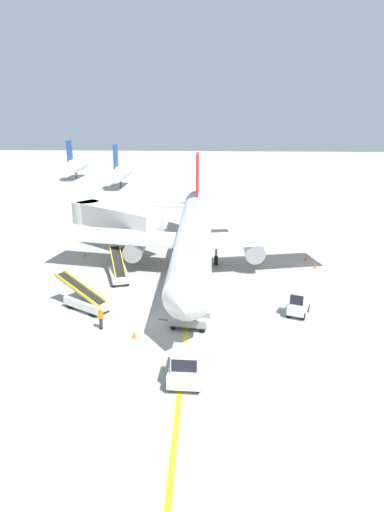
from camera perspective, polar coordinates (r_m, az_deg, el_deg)
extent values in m
plane|color=#9E9B93|center=(34.53, -2.59, -8.28)|extent=(300.00, 300.00, 0.00)
cube|color=yellow|center=(38.98, -0.33, -5.11)|extent=(2.48, 79.98, 0.01)
cylinder|color=white|center=(44.11, 0.24, 2.36)|extent=(4.12, 30.08, 3.30)
cone|color=white|center=(28.81, -0.75, -6.17)|extent=(3.30, 2.49, 3.23)
cone|color=white|center=(60.00, 0.72, 6.86)|extent=(3.21, 2.88, 3.14)
cube|color=white|center=(46.06, 9.66, 2.25)|extent=(13.67, 7.33, 0.36)
cylinder|color=gray|center=(45.19, 7.69, 0.72)|extent=(1.99, 3.25, 1.90)
cube|color=white|center=(46.48, -8.98, 2.42)|extent=(13.58, 6.68, 0.36)
cylinder|color=gray|center=(45.52, -7.12, 0.87)|extent=(1.99, 3.25, 1.90)
cube|color=red|center=(57.05, 0.68, 10.01)|extent=(0.39, 4.01, 5.20)
cube|color=white|center=(57.27, 3.68, 6.30)|extent=(5.49, 3.03, 0.24)
cube|color=white|center=(57.40, -2.36, 6.35)|extent=(5.41, 2.77, 0.24)
cylinder|color=#4C4C51|center=(33.87, -0.36, -5.89)|extent=(0.20, 0.20, 3.12)
cylinder|color=black|center=(34.40, -0.35, -7.84)|extent=(0.37, 0.57, 0.56)
cylinder|color=#4C4C51|center=(46.55, 3.02, 0.73)|extent=(0.20, 0.20, 3.12)
cylinder|color=black|center=(46.87, 3.00, -0.53)|extent=(0.38, 0.97, 0.96)
cylinder|color=#4C4C51|center=(46.67, -2.39, 0.79)|extent=(0.20, 0.20, 3.12)
cylinder|color=black|center=(46.99, -2.37, -0.47)|extent=(0.38, 0.97, 0.96)
cube|color=black|center=(30.52, -0.57, -4.05)|extent=(2.83, 1.08, 0.60)
cube|color=beige|center=(51.85, -9.25, 4.62)|extent=(11.12, 9.34, 2.50)
cylinder|color=beige|center=(56.25, -13.02, 5.42)|extent=(3.20, 3.20, 2.50)
cylinder|color=#59595B|center=(51.12, -7.81, 1.70)|extent=(0.56, 0.56, 2.35)
cube|color=#333338|center=(51.38, -7.77, 0.70)|extent=(1.80, 1.40, 0.50)
cube|color=silver|center=(27.70, -0.67, -13.64)|extent=(1.99, 3.65, 0.80)
cube|color=silver|center=(26.68, -0.81, -12.60)|extent=(1.56, 1.66, 1.10)
cube|color=black|center=(26.01, -0.99, -13.45)|extent=(1.43, 0.12, 0.77)
cylinder|color=black|center=(26.80, 0.85, -15.84)|extent=(0.23, 0.61, 0.60)
cylinder|color=black|center=(26.94, -2.71, -15.66)|extent=(0.23, 0.61, 0.60)
cylinder|color=black|center=(28.93, 1.22, -13.10)|extent=(0.23, 0.61, 0.60)
cylinder|color=black|center=(29.06, -2.05, -12.95)|extent=(0.23, 0.61, 0.60)
cube|color=silver|center=(36.54, 13.08, -6.11)|extent=(2.07, 2.71, 0.70)
cube|color=silver|center=(35.81, 13.04, -5.05)|extent=(1.36, 1.38, 1.10)
cube|color=black|center=(35.34, 12.87, -5.34)|extent=(0.94, 0.42, 0.77)
cylinder|color=black|center=(35.83, 13.64, -7.25)|extent=(0.42, 0.64, 0.60)
cylinder|color=black|center=(36.02, 11.90, -7.00)|extent=(0.42, 0.64, 0.60)
cylinder|color=black|center=(37.35, 14.14, -6.24)|extent=(0.42, 0.64, 0.60)
cylinder|color=black|center=(37.53, 12.48, -6.00)|extent=(0.42, 0.64, 0.60)
cube|color=silver|center=(42.99, -9.06, -2.27)|extent=(2.63, 4.08, 0.60)
cylinder|color=black|center=(44.29, -10.05, -2.13)|extent=(0.40, 0.64, 0.60)
cylinder|color=black|center=(44.40, -8.41, -2.00)|extent=(0.40, 0.64, 0.60)
cylinder|color=black|center=(41.80, -9.71, -3.33)|extent=(0.40, 0.64, 0.60)
cylinder|color=black|center=(41.92, -7.97, -3.18)|extent=(0.40, 0.64, 0.60)
cube|color=black|center=(43.25, -9.21, -0.82)|extent=(2.44, 5.02, 1.76)
cube|color=yellow|center=(43.18, -9.81, -0.71)|extent=(1.67, 4.78, 1.84)
cube|color=yellow|center=(43.25, -8.62, -0.62)|extent=(1.67, 4.78, 1.84)
cube|color=silver|center=(37.29, -12.91, -5.68)|extent=(4.02, 3.29, 0.60)
cylinder|color=black|center=(37.98, -14.95, -5.90)|extent=(0.63, 0.50, 0.60)
cylinder|color=black|center=(38.73, -13.51, -5.31)|extent=(0.63, 0.50, 0.60)
cylinder|color=black|center=(36.11, -12.21, -6.95)|extent=(0.63, 0.50, 0.60)
cylinder|color=black|center=(36.89, -10.75, -6.31)|extent=(0.63, 0.50, 0.60)
cube|color=black|center=(37.36, -13.63, -4.11)|extent=(4.71, 3.41, 1.76)
cube|color=yellow|center=(37.05, -14.17, -4.14)|extent=(4.30, 2.73, 1.84)
cube|color=yellow|center=(37.59, -13.13, -3.74)|extent=(4.30, 2.73, 1.84)
cube|color=#A5A5A8|center=(33.59, -0.33, -8.20)|extent=(3.00, 1.93, 0.16)
cube|color=#4C4C51|center=(34.02, -3.40, -7.92)|extent=(0.90, 0.22, 0.08)
cylinder|color=#4C4C51|center=(34.14, -4.13, -7.84)|extent=(0.12, 0.12, 0.05)
cube|color=gray|center=(32.82, -0.63, -8.37)|extent=(2.77, 0.51, 0.50)
cube|color=gray|center=(34.14, -0.05, -7.29)|extent=(2.77, 0.51, 0.50)
cylinder|color=black|center=(33.41, -2.34, -8.86)|extent=(0.37, 0.18, 0.36)
cylinder|color=black|center=(34.45, -1.82, -8.00)|extent=(0.37, 0.18, 0.36)
cylinder|color=black|center=(32.98, 1.23, -9.23)|extent=(0.37, 0.18, 0.36)
cylinder|color=black|center=(34.03, 1.64, -8.33)|extent=(0.37, 0.18, 0.36)
cylinder|color=#26262D|center=(34.03, -11.22, -8.24)|extent=(0.24, 0.24, 0.85)
cube|color=orange|center=(33.73, -11.29, -7.16)|extent=(0.36, 0.22, 0.56)
sphere|color=beige|center=(33.57, -11.33, -6.55)|extent=(0.20, 0.20, 0.20)
sphere|color=yellow|center=(33.55, -11.33, -6.46)|extent=(0.24, 0.24, 0.24)
cylinder|color=#26262D|center=(36.25, 1.54, -6.21)|extent=(0.24, 0.24, 0.85)
cube|color=green|center=(35.97, 1.55, -5.19)|extent=(0.36, 0.22, 0.56)
sphere|color=tan|center=(35.82, 1.55, -4.61)|extent=(0.20, 0.20, 0.20)
sphere|color=yellow|center=(35.80, 1.55, -4.52)|extent=(0.24, 0.24, 0.24)
cone|color=orange|center=(49.73, 13.92, -0.28)|extent=(0.36, 0.36, 0.44)
cone|color=orange|center=(44.93, -2.42, -1.68)|extent=(0.36, 0.36, 0.44)
cone|color=orange|center=(50.86, -13.15, 0.18)|extent=(0.36, 0.36, 0.44)
cone|color=orange|center=(32.57, -7.21, -9.66)|extent=(0.36, 0.36, 0.44)
cone|color=orange|center=(47.56, 15.07, -1.19)|extent=(0.36, 0.36, 0.44)
cylinder|color=silver|center=(110.05, -14.26, 10.87)|extent=(3.00, 10.00, 3.00)
cylinder|color=#3F3F3F|center=(110.32, -14.17, 9.69)|extent=(0.30, 0.30, 1.60)
cube|color=navy|center=(106.40, -14.97, 12.50)|extent=(0.24, 3.20, 4.40)
cylinder|color=silver|center=(95.28, -8.88, 10.22)|extent=(3.00, 10.00, 3.00)
cylinder|color=#3F3F3F|center=(95.60, -8.82, 8.85)|extent=(0.30, 0.30, 1.60)
cube|color=navy|center=(91.50, -9.45, 12.10)|extent=(0.24, 3.20, 4.40)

